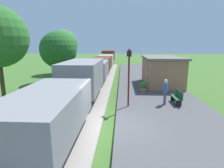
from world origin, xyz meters
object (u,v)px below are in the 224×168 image
(lamp_post_near, at_px, (129,67))
(tree_field_left, at_px, (63,45))
(person_waiting, at_px, (165,91))
(station_hut, at_px, (161,71))
(bench_down_platform, at_px, (151,72))
(freight_train, at_px, (100,66))
(tree_trackside_far, at_px, (58,50))
(bench_near_hut, at_px, (177,97))
(potted_planter, at_px, (143,86))

(lamp_post_near, bearing_deg, tree_field_left, 120.93)
(person_waiting, distance_m, tree_field_left, 18.55)
(lamp_post_near, height_order, tree_field_left, tree_field_left)
(tree_field_left, bearing_deg, lamp_post_near, -59.07)
(person_waiting, bearing_deg, station_hut, -77.37)
(station_hut, distance_m, bench_down_platform, 5.33)
(freight_train, bearing_deg, tree_trackside_far, -137.62)
(tree_field_left, bearing_deg, bench_down_platform, -13.36)
(bench_near_hut, relative_size, tree_trackside_far, 0.27)
(station_hut, relative_size, potted_planter, 6.33)
(bench_down_platform, height_order, person_waiting, person_waiting)
(potted_planter, xyz_separation_m, lamp_post_near, (-1.39, -3.88, 2.08))
(bench_near_hut, distance_m, person_waiting, 1.03)
(lamp_post_near, bearing_deg, station_hut, 62.67)
(bench_near_hut, distance_m, tree_field_left, 18.99)
(freight_train, xyz_separation_m, station_hut, (6.80, -5.47, 0.15))
(tree_trackside_far, bearing_deg, freight_train, 42.38)
(person_waiting, xyz_separation_m, tree_trackside_far, (-9.81, 8.01, 2.43))
(tree_trackside_far, bearing_deg, bench_near_hut, -35.98)
(bench_down_platform, relative_size, lamp_post_near, 0.41)
(person_waiting, height_order, potted_planter, person_waiting)
(freight_train, relative_size, bench_down_platform, 26.13)
(person_waiting, bearing_deg, potted_planter, -50.98)
(freight_train, height_order, lamp_post_near, lamp_post_near)
(freight_train, xyz_separation_m, tree_trackside_far, (-4.04, -3.69, 2.10))
(person_waiting, distance_m, lamp_post_near, 2.96)
(person_waiting, bearing_deg, tree_field_left, -29.72)
(lamp_post_near, height_order, tree_trackside_far, tree_trackside_far)
(bench_near_hut, height_order, tree_trackside_far, tree_trackside_far)
(freight_train, relative_size, bench_near_hut, 26.13)
(tree_trackside_far, bearing_deg, tree_field_left, 103.42)
(bench_down_platform, bearing_deg, bench_near_hut, -90.00)
(person_waiting, relative_size, tree_field_left, 0.27)
(tree_trackside_far, bearing_deg, lamp_post_near, -48.99)
(lamp_post_near, distance_m, tree_field_left, 17.37)
(freight_train, bearing_deg, bench_down_platform, -1.94)
(person_waiting, bearing_deg, lamp_post_near, 33.08)
(bench_near_hut, distance_m, lamp_post_near, 3.98)
(lamp_post_near, bearing_deg, person_waiting, 11.05)
(bench_down_platform, bearing_deg, potted_planter, -103.38)
(bench_near_hut, xyz_separation_m, person_waiting, (-0.88, -0.25, 0.46))
(freight_train, relative_size, tree_field_left, 6.25)
(freight_train, xyz_separation_m, tree_field_left, (-5.56, 2.67, 2.69))
(person_waiting, bearing_deg, bench_down_platform, -72.36)
(bench_down_platform, height_order, tree_trackside_far, tree_trackside_far)
(freight_train, relative_size, lamp_post_near, 10.59)
(potted_planter, height_order, tree_field_left, tree_field_left)
(tree_trackside_far, distance_m, tree_field_left, 6.57)
(bench_near_hut, bearing_deg, potted_planter, 121.33)
(lamp_post_near, xyz_separation_m, tree_trackside_far, (-7.38, 8.49, 0.81))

